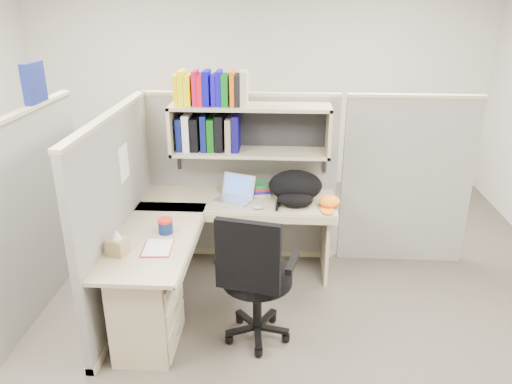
# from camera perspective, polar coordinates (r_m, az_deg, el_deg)

# --- Properties ---
(ground) EXTENTS (6.00, 6.00, 0.00)m
(ground) POSITION_cam_1_polar(r_m,az_deg,el_deg) (4.33, -2.63, -12.75)
(ground) COLOR #332F28
(ground) RESTS_ON ground
(room_shell) EXTENTS (6.00, 6.00, 6.00)m
(room_shell) POSITION_cam_1_polar(r_m,az_deg,el_deg) (3.66, -3.07, 8.58)
(room_shell) COLOR #BBB4A9
(room_shell) RESTS_ON ground
(cubicle) EXTENTS (3.79, 1.84, 1.95)m
(cubicle) POSITION_cam_1_polar(r_m,az_deg,el_deg) (4.36, -7.03, 0.83)
(cubicle) COLOR slate
(cubicle) RESTS_ON ground
(desk) EXTENTS (1.74, 1.75, 0.73)m
(desk) POSITION_cam_1_polar(r_m,az_deg,el_deg) (3.92, -9.20, -9.49)
(desk) COLOR tan
(desk) RESTS_ON ground
(laptop) EXTENTS (0.40, 0.40, 0.22)m
(laptop) POSITION_cam_1_polar(r_m,az_deg,el_deg) (4.41, -2.61, 0.33)
(laptop) COLOR silver
(laptop) RESTS_ON desk
(backpack) EXTENTS (0.57, 0.50, 0.28)m
(backpack) POSITION_cam_1_polar(r_m,az_deg,el_deg) (4.36, 4.54, 0.43)
(backpack) COLOR black
(backpack) RESTS_ON desk
(orange_cap) EXTENTS (0.23, 0.25, 0.10)m
(orange_cap) POSITION_cam_1_polar(r_m,az_deg,el_deg) (4.35, 8.40, -1.07)
(orange_cap) COLOR orange
(orange_cap) RESTS_ON desk
(snack_canister) EXTENTS (0.12, 0.12, 0.12)m
(snack_canister) POSITION_cam_1_polar(r_m,az_deg,el_deg) (3.91, -10.31, -3.83)
(snack_canister) COLOR #0D2051
(snack_canister) RESTS_ON desk
(tissue_box) EXTENTS (0.15, 0.15, 0.19)m
(tissue_box) POSITION_cam_1_polar(r_m,az_deg,el_deg) (3.66, -15.57, -5.53)
(tissue_box) COLOR #A0885B
(tissue_box) RESTS_ON desk
(mouse) EXTENTS (0.11, 0.09, 0.03)m
(mouse) POSITION_cam_1_polar(r_m,az_deg,el_deg) (4.28, 0.19, -1.73)
(mouse) COLOR #84A4BB
(mouse) RESTS_ON desk
(paper_cup) EXTENTS (0.09, 0.09, 0.10)m
(paper_cup) POSITION_cam_1_polar(r_m,az_deg,el_deg) (4.65, -1.37, 0.69)
(paper_cup) COLOR white
(paper_cup) RESTS_ON desk
(book_stack) EXTENTS (0.20, 0.24, 0.10)m
(book_stack) POSITION_cam_1_polar(r_m,az_deg,el_deg) (4.60, 0.49, 0.47)
(book_stack) COLOR slate
(book_stack) RESTS_ON desk
(loose_paper) EXTENTS (0.21, 0.27, 0.00)m
(loose_paper) POSITION_cam_1_polar(r_m,az_deg,el_deg) (3.73, -11.17, -6.23)
(loose_paper) COLOR silver
(loose_paper) RESTS_ON desk
(task_chair) EXTENTS (0.61, 0.56, 1.09)m
(task_chair) POSITION_cam_1_polar(r_m,az_deg,el_deg) (3.73, -0.06, -12.00)
(task_chair) COLOR black
(task_chair) RESTS_ON ground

